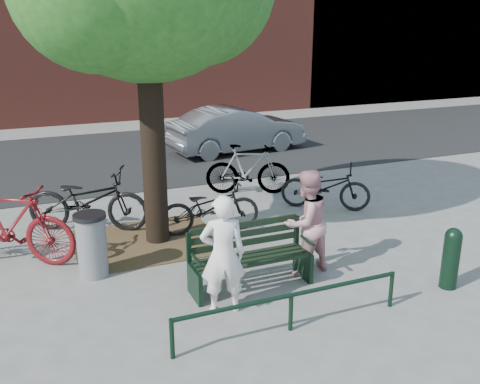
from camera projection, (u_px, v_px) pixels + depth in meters
name	position (u px, v px, depth m)	size (l,w,h in m)	color
ground	(251.00, 287.00, 7.66)	(90.00, 90.00, 0.00)	gray
dirt_pit	(147.00, 241.00, 9.22)	(2.40, 2.00, 0.02)	brown
road	(130.00, 155.00, 15.12)	(40.00, 7.00, 0.01)	black
park_bench	(249.00, 255.00, 7.58)	(1.74, 0.54, 0.97)	black
guard_railing	(291.00, 301.00, 6.48)	(3.06, 0.06, 0.51)	black
person_left	(223.00, 255.00, 6.80)	(0.58, 0.38, 1.60)	white
person_right	(306.00, 222.00, 7.89)	(0.78, 0.61, 1.60)	#C6888F
bollard	(451.00, 256.00, 7.52)	(0.24, 0.24, 0.90)	black
litter_bin	(92.00, 245.00, 7.88)	(0.48, 0.48, 0.98)	gray
bicycle_a	(88.00, 200.00, 9.58)	(0.76, 2.19, 1.15)	black
bicycle_b	(10.00, 224.00, 8.25)	(0.60, 2.14, 1.29)	#5D0D10
bicycle_c	(210.00, 207.00, 9.50)	(0.63, 1.81, 0.95)	black
bicycle_d	(248.00, 169.00, 11.65)	(0.52, 1.84, 1.11)	gray
bicycle_e	(325.00, 186.00, 10.73)	(0.62, 1.79, 0.94)	black
parked_car	(237.00, 130.00, 15.38)	(1.38, 3.97, 1.31)	gray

